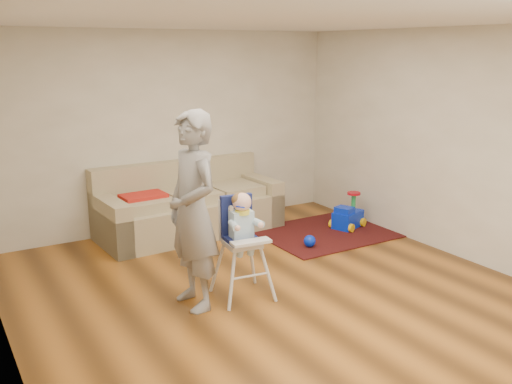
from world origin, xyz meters
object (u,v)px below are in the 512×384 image
toy_ball (310,241)px  sofa (190,199)px  ride_on_toy (348,211)px  side_table (132,220)px  high_chair (242,247)px  adult (193,211)px

toy_ball → sofa: bearing=128.1°
ride_on_toy → toy_ball: (-0.94, -0.40, -0.16)m
ride_on_toy → toy_ball: 1.04m
side_table → high_chair: (0.35, -2.35, 0.28)m
adult → high_chair: bearing=79.4°
sofa → ride_on_toy: size_ratio=5.23×
toy_ball → high_chair: size_ratio=0.14×
high_chair → adult: (-0.50, 0.06, 0.43)m
ride_on_toy → high_chair: bearing=-173.5°
sofa → adult: size_ratio=1.31×
toy_ball → side_table: bearing=139.5°
side_table → toy_ball: 2.36m
side_table → ride_on_toy: 2.96m
side_table → high_chair: 2.39m
ride_on_toy → side_table: bearing=136.9°
ride_on_toy → sofa: bearing=134.3°
high_chair → adult: 0.66m
ride_on_toy → high_chair: high_chair is taller
high_chair → adult: bearing=178.9°
high_chair → toy_ball: bearing=35.9°
high_chair → ride_on_toy: bearing=33.2°
side_table → ride_on_toy: side_table is taller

